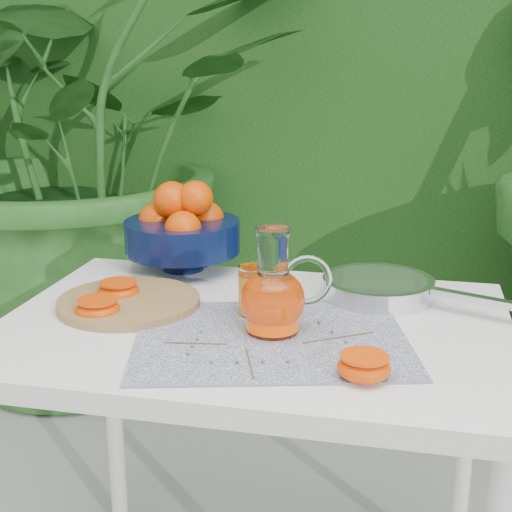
% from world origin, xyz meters
% --- Properties ---
extents(hedge_backdrop, '(8.00, 1.65, 2.50)m').
position_xyz_m(hedge_backdrop, '(0.06, 2.06, 1.19)').
color(hedge_backdrop, '#174012').
rests_on(hedge_backdrop, ground).
extents(potted_plant_left, '(2.68, 2.68, 1.94)m').
position_xyz_m(potted_plant_left, '(-0.85, 1.30, 0.97)').
color(potted_plant_left, '#24511B').
rests_on(potted_plant_left, ground).
extents(white_table, '(1.00, 0.70, 0.75)m').
position_xyz_m(white_table, '(0.10, 0.05, 0.67)').
color(white_table, white).
rests_on(white_table, ground).
extents(placemat, '(0.58, 0.50, 0.00)m').
position_xyz_m(placemat, '(0.15, -0.03, 0.75)').
color(placemat, '#0D184B').
rests_on(placemat, white_table).
extents(cutting_board, '(0.38, 0.38, 0.02)m').
position_xyz_m(cutting_board, '(-0.17, 0.08, 0.76)').
color(cutting_board, olive).
rests_on(cutting_board, white_table).
extents(fruit_bowl, '(0.36, 0.36, 0.22)m').
position_xyz_m(fruit_bowl, '(-0.15, 0.36, 0.85)').
color(fruit_bowl, black).
rests_on(fruit_bowl, white_table).
extents(juice_pitcher, '(0.19, 0.15, 0.20)m').
position_xyz_m(juice_pitcher, '(0.15, 0.00, 0.82)').
color(juice_pitcher, white).
rests_on(juice_pitcher, white_table).
extents(juice_tumbler, '(0.08, 0.08, 0.10)m').
position_xyz_m(juice_tumbler, '(0.10, 0.09, 0.80)').
color(juice_tumbler, white).
rests_on(juice_tumbler, white_table).
extents(saute_pan, '(0.44, 0.31, 0.05)m').
position_xyz_m(saute_pan, '(0.33, 0.25, 0.77)').
color(saute_pan, silver).
rests_on(saute_pan, white_table).
extents(orange_halves, '(0.64, 0.37, 0.04)m').
position_xyz_m(orange_halves, '(-0.03, -0.02, 0.77)').
color(orange_halves, '#E14802').
rests_on(orange_halves, white_table).
extents(thyme_sprigs, '(0.37, 0.27, 0.01)m').
position_xyz_m(thyme_sprigs, '(0.15, -0.08, 0.76)').
color(thyme_sprigs, brown).
rests_on(thyme_sprigs, white_table).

